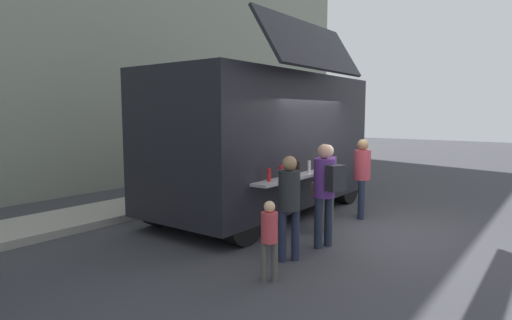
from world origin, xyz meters
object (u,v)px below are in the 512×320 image
Objects in this scene: food_truck_main at (264,139)px; customer_mid_with_backpack at (326,185)px; child_near_queue at (269,234)px; customer_front_ordering at (326,181)px; customer_extra_browsing at (362,171)px; trash_bin at (279,167)px; customer_rear_waiting at (289,199)px.

food_truck_main is 3.23× the size of customer_mid_with_backpack.
customer_mid_with_backpack is at bearing -121.87° from food_truck_main.
child_near_queue is at bearing -143.59° from food_truck_main.
customer_extra_browsing reaches higher than customer_front_ordering.
customer_front_ordering is at bearing -138.03° from trash_bin.
customer_mid_with_backpack is at bearing -60.67° from customer_rear_waiting.
trash_bin is at bearing 29.14° from food_truck_main.
customer_mid_with_backpack reaches higher than customer_front_ordering.
customer_rear_waiting is at bearing 72.81° from customer_extra_browsing.
customer_mid_with_backpack is (-0.81, -0.41, 0.08)m from customer_front_ordering.
customer_extra_browsing is (-3.17, -4.24, 0.56)m from trash_bin.
customer_extra_browsing is at bearing -48.27° from customer_rear_waiting.
child_near_queue is at bearing 111.90° from customer_front_ordering.
customer_front_ordering is (-4.62, -4.16, 0.53)m from trash_bin.
customer_front_ordering is 0.98× the size of customer_extra_browsing.
trash_bin is 7.12m from customer_mid_with_backpack.
trash_bin is 6.24m from customer_front_ordering.
food_truck_main is 3.49× the size of customer_rear_waiting.
food_truck_main is 2.03m from customer_front_ordering.
child_near_queue is (-3.98, -0.40, -0.36)m from customer_extra_browsing.
customer_front_ordering is at bearing -43.13° from customer_mid_with_backpack.
customer_front_ordering reaches higher than customer_rear_waiting.
customer_extra_browsing is at bearing -126.78° from trash_bin.
trash_bin is 8.52m from child_near_queue.
child_near_queue is (-2.53, -0.49, -0.33)m from customer_front_ordering.
customer_rear_waiting is (-6.32, -4.42, 0.50)m from trash_bin.
customer_front_ordering is 0.96× the size of customer_mid_with_backpack.
customer_rear_waiting is 3.16m from customer_extra_browsing.
customer_front_ordering is (-0.55, -1.83, -0.68)m from food_truck_main.
food_truck_main is 3.99m from child_near_queue.
customer_mid_with_backpack is at bearing 127.84° from customer_front_ordering.
customer_extra_browsing reaches higher than customer_rear_waiting.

